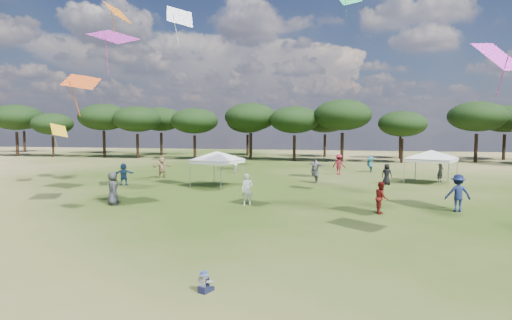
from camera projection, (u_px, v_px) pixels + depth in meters
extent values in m
cylinder|color=black|center=(17.00, 144.00, 61.73)|extent=(0.40, 0.40, 3.51)
ellipsoid|color=black|center=(16.00, 117.00, 61.43)|extent=(6.82, 6.82, 3.68)
cylinder|color=black|center=(53.00, 147.00, 60.57)|extent=(0.33, 0.33, 2.92)
ellipsoid|color=black|center=(52.00, 124.00, 60.32)|extent=(5.67, 5.67, 3.06)
cylinder|color=black|center=(104.00, 145.00, 59.15)|extent=(0.40, 0.40, 3.49)
ellipsoid|color=black|center=(103.00, 117.00, 58.85)|extent=(6.79, 6.79, 3.66)
cylinder|color=black|center=(138.00, 146.00, 57.85)|extent=(0.38, 0.38, 3.32)
ellipsoid|color=black|center=(137.00, 119.00, 57.56)|extent=(6.44, 6.44, 3.47)
cylinder|color=black|center=(195.00, 148.00, 55.46)|extent=(0.36, 0.36, 3.14)
ellipsoid|color=black|center=(194.00, 121.00, 55.19)|extent=(6.11, 6.11, 3.29)
cylinder|color=black|center=(251.00, 146.00, 55.48)|extent=(0.40, 0.40, 3.46)
ellipsoid|color=black|center=(251.00, 117.00, 55.19)|extent=(6.73, 6.73, 3.63)
cylinder|color=black|center=(294.00, 148.00, 53.17)|extent=(0.37, 0.37, 3.21)
ellipsoid|color=black|center=(294.00, 120.00, 52.89)|extent=(6.24, 6.24, 3.36)
cylinder|color=black|center=(342.00, 147.00, 51.54)|extent=(0.41, 0.41, 3.56)
ellipsoid|color=black|center=(343.00, 115.00, 51.23)|extent=(6.91, 6.91, 3.73)
cylinder|color=black|center=(402.00, 151.00, 50.49)|extent=(0.33, 0.33, 2.88)
ellipsoid|color=black|center=(403.00, 124.00, 50.24)|extent=(5.60, 5.60, 3.02)
cylinder|color=black|center=(476.00, 148.00, 51.11)|extent=(0.39, 0.39, 3.44)
ellipsoid|color=black|center=(477.00, 116.00, 50.81)|extent=(6.69, 6.69, 3.60)
cylinder|color=black|center=(24.00, 142.00, 71.45)|extent=(0.41, 0.41, 3.56)
ellipsoid|color=black|center=(23.00, 118.00, 71.15)|extent=(6.92, 6.92, 3.73)
cylinder|color=black|center=(104.00, 142.00, 68.23)|extent=(0.41, 0.41, 3.62)
ellipsoid|color=black|center=(103.00, 117.00, 67.92)|extent=(7.03, 7.03, 3.79)
cylinder|color=black|center=(161.00, 144.00, 64.14)|extent=(0.39, 0.39, 3.37)
ellipsoid|color=black|center=(161.00, 119.00, 63.85)|extent=(6.54, 6.54, 3.53)
cylinder|color=black|center=(248.00, 145.00, 63.25)|extent=(0.36, 0.36, 3.11)
ellipsoid|color=black|center=(248.00, 122.00, 62.98)|extent=(6.05, 6.05, 3.26)
cylinder|color=black|center=(325.00, 146.00, 60.19)|extent=(0.37, 0.37, 3.20)
ellipsoid|color=black|center=(325.00, 121.00, 59.91)|extent=(6.21, 6.21, 3.35)
cylinder|color=black|center=(400.00, 148.00, 57.03)|extent=(0.34, 0.34, 2.99)
ellipsoid|color=black|center=(401.00, 123.00, 56.77)|extent=(5.81, 5.81, 3.13)
cylinder|color=black|center=(504.00, 147.00, 54.83)|extent=(0.38, 0.38, 3.31)
ellipsoid|color=black|center=(505.00, 119.00, 54.54)|extent=(6.43, 6.43, 3.47)
cylinder|color=gray|center=(190.00, 174.00, 30.09)|extent=(0.06, 0.06, 1.87)
cylinder|color=gray|center=(221.00, 177.00, 28.63)|extent=(0.06, 0.06, 1.87)
cylinder|color=gray|center=(214.00, 171.00, 32.38)|extent=(0.06, 0.06, 1.87)
cylinder|color=gray|center=(244.00, 173.00, 30.91)|extent=(0.06, 0.06, 1.87)
cube|color=white|center=(217.00, 161.00, 30.43)|extent=(3.73, 3.73, 0.25)
pyramid|color=white|center=(217.00, 151.00, 30.38)|extent=(5.48, 5.48, 0.60)
cylinder|color=gray|center=(404.00, 172.00, 31.88)|extent=(0.06, 0.06, 1.85)
cylinder|color=gray|center=(448.00, 174.00, 30.11)|extent=(0.06, 0.06, 1.85)
cylinder|color=gray|center=(415.00, 168.00, 34.39)|extent=(0.06, 0.06, 1.85)
cylinder|color=gray|center=(457.00, 171.00, 32.61)|extent=(0.06, 0.06, 1.85)
cube|color=white|center=(431.00, 160.00, 32.18)|extent=(4.27, 4.27, 0.25)
pyramid|color=white|center=(431.00, 150.00, 32.12)|extent=(6.04, 6.04, 0.60)
cube|color=black|center=(204.00, 289.00, 11.07)|extent=(0.31, 0.31, 0.18)
cube|color=black|center=(206.00, 288.00, 11.26)|extent=(0.16, 0.23, 0.10)
cube|color=black|center=(211.00, 289.00, 11.17)|extent=(0.16, 0.23, 0.10)
cube|color=white|center=(204.00, 282.00, 11.05)|extent=(0.27, 0.23, 0.24)
cylinder|color=white|center=(201.00, 280.00, 11.18)|extent=(0.15, 0.24, 0.15)
cylinder|color=white|center=(210.00, 282.00, 11.03)|extent=(0.15, 0.24, 0.15)
sphere|color=#E0B293|center=(204.00, 276.00, 11.04)|extent=(0.16, 0.16, 0.16)
cone|color=#435B9E|center=(204.00, 274.00, 11.04)|extent=(0.27, 0.27, 0.03)
cylinder|color=#435B9E|center=(204.00, 273.00, 11.03)|extent=(0.18, 0.18, 0.07)
imported|color=#9E7B56|center=(162.00, 167.00, 35.78)|extent=(1.64, 1.53, 1.83)
imported|color=silver|center=(234.00, 164.00, 39.84)|extent=(0.69, 0.85, 1.64)
imported|color=#4A4B4F|center=(315.00, 171.00, 32.61)|extent=(1.70, 2.15, 1.78)
imported|color=#215464|center=(370.00, 163.00, 40.23)|extent=(1.29, 2.08, 1.65)
imported|color=maroon|center=(339.00, 164.00, 38.12)|extent=(1.36, 1.10, 1.84)
imported|color=#34343A|center=(440.00, 171.00, 32.84)|extent=(0.72, 0.78, 1.80)
imported|color=navy|center=(124.00, 174.00, 31.24)|extent=(1.58, 1.12, 1.64)
imported|color=maroon|center=(381.00, 198.00, 21.10)|extent=(0.63, 0.79, 1.59)
imported|color=#151F4C|center=(458.00, 193.00, 21.51)|extent=(1.27, 0.78, 1.90)
imported|color=white|center=(247.00, 189.00, 23.39)|extent=(0.70, 0.54, 1.72)
imported|color=#303035|center=(113.00, 188.00, 23.41)|extent=(0.98, 1.06, 1.82)
imported|color=black|center=(387.00, 174.00, 31.51)|extent=(0.90, 0.76, 1.57)
plane|color=gold|center=(59.00, 130.00, 34.96)|extent=(1.81, 2.15, 1.27)
plane|color=white|center=(180.00, 16.00, 24.73)|extent=(2.19, 2.35, 1.57)
plane|color=orange|center=(118.00, 13.00, 27.62)|extent=(1.96, 2.51, 1.58)
plane|color=#952586|center=(113.00, 37.00, 24.41)|extent=(2.91, 2.62, 1.48)
plane|color=#D936CD|center=(498.00, 56.00, 16.79)|extent=(2.38, 2.15, 1.41)
plane|color=#D85019|center=(82.00, 82.00, 21.65)|extent=(2.36, 2.43, 1.05)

